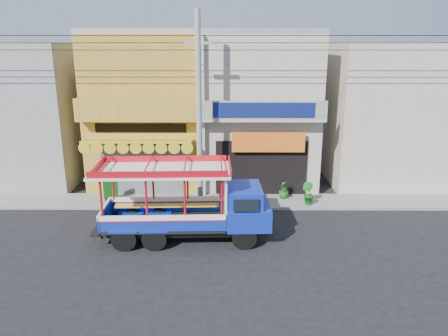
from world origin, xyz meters
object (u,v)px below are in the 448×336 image
utility_pole (202,103)px  potted_plant_a (237,189)px  songthaew_truck (197,203)px  green_sign (111,192)px  potted_plant_b (308,193)px  potted_plant_c (284,189)px

utility_pole → potted_plant_a: (1.60, 1.10, -4.44)m
utility_pole → potted_plant_a: utility_pole is taller
songthaew_truck → green_sign: bearing=137.7°
utility_pole → songthaew_truck: size_ratio=4.04×
songthaew_truck → green_sign: 6.17m
potted_plant_a → potted_plant_b: (3.40, -0.88, 0.07)m
utility_pole → potted_plant_c: bearing=15.0°
green_sign → potted_plant_a: (6.18, 0.42, 0.02)m
utility_pole → potted_plant_b: 6.64m
utility_pole → green_sign: (-4.59, 0.68, -4.46)m
green_sign → potted_plant_a: bearing=3.9°
potted_plant_a → potted_plant_c: (2.35, -0.04, -0.02)m
potted_plant_b → green_sign: bearing=49.8°
potted_plant_b → potted_plant_c: potted_plant_b is taller
utility_pole → potted_plant_c: (3.95, 1.06, -4.46)m
green_sign → potted_plant_c: (8.54, 0.38, -0.00)m
utility_pole → potted_plant_b: bearing=2.5°
utility_pole → green_sign: size_ratio=26.09×
potted_plant_b → potted_plant_c: size_ratio=1.21×
potted_plant_c → songthaew_truck: bearing=-18.5°
green_sign → potted_plant_b: (9.58, -0.46, 0.09)m
utility_pole → potted_plant_b: utility_pole is taller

